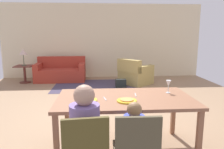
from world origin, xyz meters
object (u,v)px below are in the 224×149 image
at_px(plate_near_man, 87,100).
at_px(person_man, 85,141).
at_px(plate_near_child, 127,101).
at_px(wine_glass, 168,84).
at_px(armchair, 135,74).
at_px(person_child, 133,146).
at_px(handbag, 121,83).
at_px(table_lamp, 23,53).
at_px(dining_table, 125,102).
at_px(side_table, 25,72).
at_px(couch, 61,72).

distance_m(plate_near_man, person_man, 0.62).
relative_size(plate_near_child, wine_glass, 1.34).
distance_m(plate_near_man, armchair, 4.42).
height_order(person_child, handbag, person_child).
relative_size(wine_glass, armchair, 0.15).
xyz_separation_m(plate_near_man, armchair, (1.35, 4.18, -0.45)).
distance_m(plate_near_man, person_child, 0.83).
bearing_deg(plate_near_man, person_man, -90.36).
bearing_deg(table_lamp, handbag, -16.09).
bearing_deg(dining_table, plate_near_child, -90.00).
xyz_separation_m(dining_table, plate_near_man, (-0.49, -0.12, 0.08)).
bearing_deg(dining_table, side_table, 121.65).
relative_size(wine_glass, side_table, 0.32).
height_order(plate_near_man, wine_glass, wine_glass).
distance_m(couch, handbag, 2.29).
relative_size(person_child, handbag, 2.89).
relative_size(armchair, table_lamp, 2.23).
xyz_separation_m(person_child, side_table, (-2.77, 5.19, -0.06)).
height_order(plate_near_child, handbag, plate_near_child).
bearing_deg(dining_table, armchair, 78.07).
xyz_separation_m(dining_table, handbag, (0.35, 3.60, -0.56)).
relative_size(wine_glass, person_child, 0.20).
height_order(dining_table, person_man, person_man).
distance_m(person_man, person_child, 0.51).
height_order(side_table, table_lamp, table_lamp).
xyz_separation_m(armchair, handbag, (-0.51, -0.47, -0.19)).
xyz_separation_m(wine_glass, handbag, (-0.30, 3.42, -0.76)).
distance_m(wine_glass, person_child, 1.18).
relative_size(person_man, couch, 0.66).
xyz_separation_m(plate_near_man, side_table, (-2.28, 4.62, -0.39)).
xyz_separation_m(couch, handbag, (1.97, -1.16, -0.17)).
bearing_deg(person_man, plate_near_man, 89.64).
bearing_deg(plate_near_man, handbag, 77.21).
height_order(side_table, handbag, side_table).
distance_m(dining_table, wine_glass, 0.70).
distance_m(wine_glass, armchair, 3.93).
xyz_separation_m(person_child, table_lamp, (-2.77, 5.19, 0.58)).
distance_m(plate_near_man, wine_glass, 1.19).
bearing_deg(wine_glass, couch, 116.40).
bearing_deg(side_table, wine_glass, -51.62).
distance_m(plate_near_child, person_man, 0.75).
bearing_deg(handbag, plate_near_man, -102.79).
xyz_separation_m(person_man, couch, (-1.12, 5.44, -0.21)).
height_order(couch, armchair, same).
distance_m(person_child, table_lamp, 5.91).
height_order(wine_glass, side_table, wine_glass).
height_order(table_lamp, handbag, table_lamp).
xyz_separation_m(couch, table_lamp, (-1.15, -0.26, 0.70)).
height_order(wine_glass, couch, wine_glass).
relative_size(couch, handbag, 5.22).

